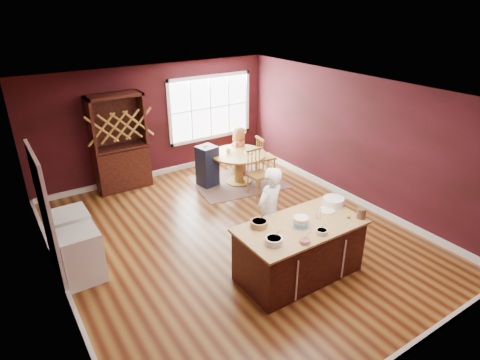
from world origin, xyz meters
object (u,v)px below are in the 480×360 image
chair_east (266,155)px  toddler (203,153)px  kitchen_island (299,251)px  chair_south (259,173)px  dining_table (239,162)px  baker (269,213)px  hutch (120,143)px  washer (81,256)px  dryer (72,236)px  high_chair (207,165)px  seated_woman (239,150)px  layer_cake (301,221)px  chair_north (235,151)px

chair_east → toddler: chair_east is taller
kitchen_island → toddler: toddler is taller
kitchen_island → chair_south: bearing=66.7°
kitchen_island → dining_table: size_ratio=1.54×
dining_table → baker: size_ratio=0.79×
baker → hutch: 4.19m
washer → dryer: bearing=90.0°
baker → chair_south: bearing=-138.5°
chair_south → high_chair: 1.29m
seated_woman → high_chair: (-1.02, -0.20, -0.10)m
washer → toddler: bearing=31.9°
layer_cake → chair_south: bearing=66.6°
washer → baker: bearing=-20.9°
baker → dryer: 3.32m
seated_woman → kitchen_island: bearing=35.0°
chair_east → high_chair: high_chair is taller
kitchen_island → hutch: bearing=104.8°
chair_south → seated_woman: bearing=74.3°
hutch → layer_cake: bearing=-75.3°
chair_east → chair_north: size_ratio=0.98×
chair_east → seated_woman: (-0.52, 0.43, 0.10)m
kitchen_island → seated_woman: (1.46, 3.96, 0.16)m
chair_north → toddler: bearing=2.0°
chair_east → dryer: chair_east is taller
baker → toddler: 3.15m
baker → high_chair: 3.12m
high_chair → baker: bearing=-109.7°
dining_table → baker: 3.04m
chair_south → high_chair: size_ratio=1.05×
hutch → washer: hutch is taller
dryer → high_chair: bearing=21.8°
dryer → toddler: bearing=23.2°
seated_woman → toddler: bearing=-27.4°
washer → dryer: size_ratio=0.97×
toddler → dining_table: bearing=-25.0°
dining_table → chair_north: bearing=63.8°
layer_cake → toddler: bearing=84.1°
kitchen_island → layer_cake: layer_cake is taller
dryer → chair_east: bearing=12.9°
dryer → layer_cake: bearing=-39.9°
washer → dining_table: bearing=22.8°
chair_east → chair_south: chair_south is taller
chair_east → chair_south: 1.18m
toddler → seated_woman: bearing=7.3°
dryer → kitchen_island: bearing=-39.8°
chair_south → dryer: chair_south is taller
washer → high_chair: bearing=30.6°
chair_north → kitchen_island: bearing=53.9°
dining_table → chair_south: bearing=-88.5°
layer_cake → high_chair: bearing=83.1°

